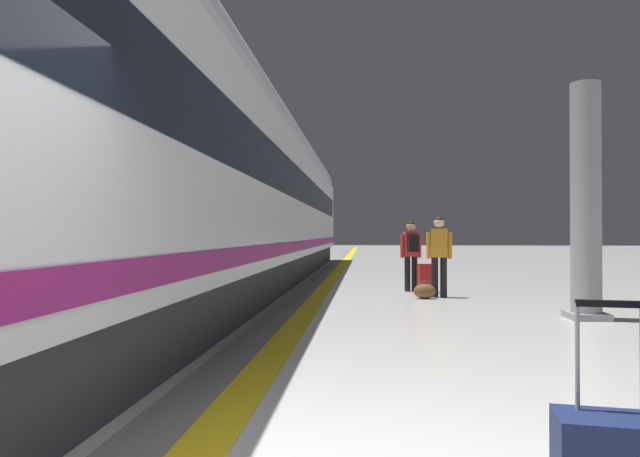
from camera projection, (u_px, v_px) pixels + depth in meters
safety_line_strip at (322, 291)px, 12.09m from camera, size 0.36×80.00×0.01m
tactile_edge_band at (308, 291)px, 12.12m from camera, size 0.61×80.00×0.01m
high_speed_train at (217, 176)px, 11.19m from camera, size 2.94×33.33×4.97m
passenger_near at (411, 250)px, 12.14m from camera, size 0.48×0.36×1.58m
suitcase_near at (427, 277)px, 11.84m from camera, size 0.42×0.31×0.63m
passenger_mid at (439, 250)px, 10.98m from camera, size 0.51×0.23×1.65m
duffel_bag_mid at (425, 291)px, 10.75m from camera, size 0.44×0.26×0.36m
platform_pillar at (586, 206)px, 8.21m from camera, size 0.56×0.56×3.60m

